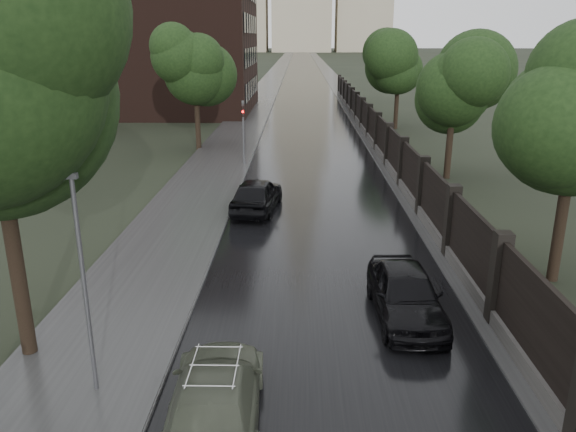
# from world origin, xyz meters

# --- Properties ---
(road) EXTENTS (8.00, 420.00, 0.02)m
(road) POSITION_xyz_m (0.00, 190.00, 0.01)
(road) COLOR black
(road) RESTS_ON ground
(sidewalk_left) EXTENTS (4.00, 420.00, 0.16)m
(sidewalk_left) POSITION_xyz_m (-6.00, 190.00, 0.08)
(sidewalk_left) COLOR #2D2D2D
(sidewalk_left) RESTS_ON ground
(verge_right) EXTENTS (3.00, 420.00, 0.08)m
(verge_right) POSITION_xyz_m (5.50, 190.00, 0.04)
(verge_right) COLOR #2D2D2D
(verge_right) RESTS_ON ground
(fence_right) EXTENTS (0.45, 75.72, 2.70)m
(fence_right) POSITION_xyz_m (4.60, 32.01, 1.01)
(fence_right) COLOR #383533
(fence_right) RESTS_ON ground
(tree_left_far) EXTENTS (4.25, 4.25, 7.39)m
(tree_left_far) POSITION_xyz_m (-8.00, 30.00, 5.24)
(tree_left_far) COLOR black
(tree_left_far) RESTS_ON ground
(tree_right_a) EXTENTS (4.08, 4.08, 7.01)m
(tree_right_a) POSITION_xyz_m (7.50, 8.00, 4.95)
(tree_right_a) COLOR black
(tree_right_a) RESTS_ON ground
(tree_right_b) EXTENTS (4.08, 4.08, 7.01)m
(tree_right_b) POSITION_xyz_m (7.50, 22.00, 4.95)
(tree_right_b) COLOR black
(tree_right_b) RESTS_ON ground
(tree_right_c) EXTENTS (4.08, 4.08, 7.01)m
(tree_right_c) POSITION_xyz_m (7.50, 40.00, 4.95)
(tree_right_c) COLOR black
(tree_right_c) RESTS_ON ground
(lamp_post) EXTENTS (0.25, 0.12, 5.11)m
(lamp_post) POSITION_xyz_m (-5.40, 1.50, 2.67)
(lamp_post) COLOR #59595E
(lamp_post) RESTS_ON ground
(traffic_light) EXTENTS (0.16, 0.32, 4.00)m
(traffic_light) POSITION_xyz_m (-4.30, 24.99, 2.40)
(traffic_light) COLOR #59595E
(traffic_light) RESTS_ON ground
(brick_building) EXTENTS (24.00, 18.00, 20.00)m
(brick_building) POSITION_xyz_m (-18.00, 52.00, 10.00)
(brick_building) COLOR black
(brick_building) RESTS_ON ground
(volga_sedan) EXTENTS (2.09, 4.73, 1.35)m
(volga_sedan) POSITION_xyz_m (-2.56, 0.54, 0.68)
(volga_sedan) COLOR #4D5342
(volga_sedan) RESTS_ON ground
(hatchback_left) EXTENTS (2.42, 4.79, 1.56)m
(hatchback_left) POSITION_xyz_m (-2.82, 15.52, 0.78)
(hatchback_left) COLOR black
(hatchback_left) RESTS_ON ground
(car_right_near) EXTENTS (1.93, 4.50, 1.51)m
(car_right_near) POSITION_xyz_m (2.15, 5.29, 0.76)
(car_right_near) COLOR black
(car_right_near) RESTS_ON ground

